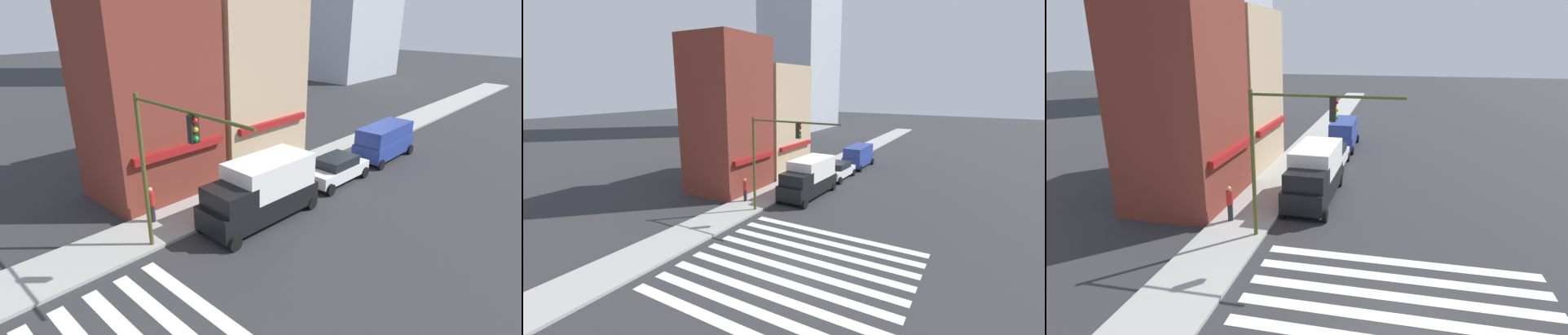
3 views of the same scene
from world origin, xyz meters
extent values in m
cube|color=#9E9E99|center=(0.00, 7.50, 0.07)|extent=(120.00, 3.00, 0.15)
cube|color=silver|center=(1.20, 0.00, 0.00)|extent=(0.56, 10.80, 0.01)
cube|color=silver|center=(2.40, 0.00, 0.00)|extent=(0.56, 10.80, 0.01)
cube|color=silver|center=(3.60, 0.00, 0.00)|extent=(0.56, 10.80, 0.01)
cube|color=silver|center=(4.80, 0.00, 0.00)|extent=(0.56, 10.80, 0.01)
cube|color=maroon|center=(9.25, 11.50, 6.33)|extent=(6.29, 5.00, 12.66)
cube|color=maroon|center=(9.25, 8.85, 3.00)|extent=(5.35, 0.30, 0.40)
cube|color=tan|center=(16.30, 11.50, 5.33)|extent=(6.92, 5.00, 10.66)
cube|color=maroon|center=(16.30, 8.85, 3.00)|extent=(5.88, 0.30, 0.40)
cylinder|color=#474C1E|center=(5.70, 6.40, 3.35)|extent=(0.18, 0.18, 6.71)
cylinder|color=#474C1E|center=(5.70, 3.26, 6.51)|extent=(0.12, 6.28, 0.12)
cube|color=black|center=(5.70, 2.95, 5.98)|extent=(0.32, 0.24, 0.95)
sphere|color=red|center=(5.70, 2.82, 6.28)|extent=(0.18, 0.18, 0.18)
sphere|color=#EAAD14|center=(5.70, 2.82, 5.98)|extent=(0.18, 0.18, 0.18)
sphere|color=green|center=(5.70, 2.82, 5.68)|extent=(0.18, 0.18, 0.18)
cube|color=black|center=(10.69, 4.70, 0.89)|extent=(6.26, 2.36, 1.10)
cube|color=silver|center=(11.31, 4.70, 2.24)|extent=(4.40, 2.31, 1.60)
cube|color=black|center=(8.70, 4.70, 1.89)|extent=(1.79, 2.14, 0.90)
cylinder|color=black|center=(8.00, 5.80, 0.34)|extent=(0.68, 0.22, 0.68)
cylinder|color=black|center=(8.00, 3.60, 0.34)|extent=(0.68, 0.22, 0.68)
cylinder|color=black|center=(13.38, 5.80, 0.34)|extent=(0.68, 0.22, 0.68)
cylinder|color=black|center=(13.38, 3.60, 0.34)|extent=(0.68, 0.22, 0.68)
cube|color=white|center=(17.17, 4.70, 0.69)|extent=(4.44, 1.91, 0.70)
cube|color=black|center=(17.17, 4.70, 1.31)|extent=(2.46, 1.72, 0.55)
cylinder|color=black|center=(15.38, 5.60, 0.34)|extent=(0.68, 0.22, 0.68)
cylinder|color=black|center=(15.38, 3.80, 0.34)|extent=(0.68, 0.22, 0.68)
cylinder|color=black|center=(18.96, 5.60, 0.34)|extent=(0.68, 0.22, 0.68)
cylinder|color=black|center=(18.96, 3.80, 0.34)|extent=(0.68, 0.22, 0.68)
cube|color=navy|center=(22.93, 4.70, 0.84)|extent=(5.02, 2.06, 1.00)
cube|color=navy|center=(22.93, 4.70, 1.84)|extent=(4.77, 1.89, 1.00)
cylinder|color=black|center=(20.84, 5.70, 0.34)|extent=(0.68, 0.22, 0.68)
cylinder|color=black|center=(20.84, 3.70, 0.34)|extent=(0.68, 0.22, 0.68)
cylinder|color=black|center=(25.03, 5.70, 0.34)|extent=(0.68, 0.22, 0.68)
cylinder|color=black|center=(25.03, 3.70, 0.34)|extent=(0.68, 0.22, 0.68)
cylinder|color=#23232D|center=(6.86, 8.12, 0.57)|extent=(0.26, 0.26, 0.85)
cylinder|color=red|center=(6.86, 8.12, 1.35)|extent=(0.32, 0.32, 0.70)
sphere|color=tan|center=(6.86, 8.12, 1.81)|extent=(0.22, 0.22, 0.22)
camera|label=1|loc=(-2.03, -7.44, 9.62)|focal=28.00mm
camera|label=2|loc=(-13.48, -7.31, 8.74)|focal=24.00mm
camera|label=3|loc=(-10.26, 0.47, 8.58)|focal=28.00mm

